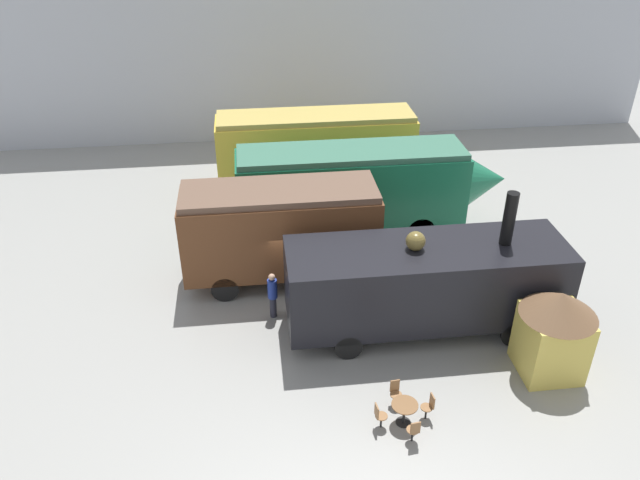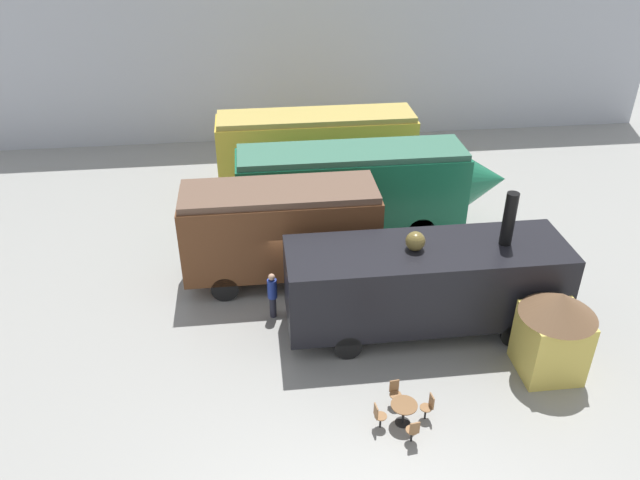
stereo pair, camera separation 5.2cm
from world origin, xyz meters
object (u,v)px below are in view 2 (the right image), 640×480
(ticket_kiosk, at_px, (554,329))
(cafe_table_near, at_px, (404,409))
(visitor_person, at_px, (272,294))
(passenger_coach_wooden, at_px, (280,228))
(steam_locomotive, at_px, (425,281))
(streamlined_locomotive, at_px, (369,184))
(cafe_chair_0, at_px, (395,391))
(passenger_coach_vintage, at_px, (316,146))

(ticket_kiosk, bearing_deg, cafe_table_near, -162.02)
(cafe_table_near, relative_size, visitor_person, 0.43)
(passenger_coach_wooden, xyz_separation_m, steam_locomotive, (4.62, -3.54, -0.34))
(streamlined_locomotive, distance_m, steam_locomotive, 6.74)
(cafe_table_near, bearing_deg, cafe_chair_0, 96.81)
(passenger_coach_wooden, height_order, steam_locomotive, steam_locomotive)
(passenger_coach_wooden, relative_size, steam_locomotive, 0.78)
(cafe_table_near, height_order, ticket_kiosk, ticket_kiosk)
(streamlined_locomotive, xyz_separation_m, passenger_coach_wooden, (-3.94, -3.16, -0.06))
(cafe_chair_0, xyz_separation_m, visitor_person, (-3.35, 4.68, 0.48))
(streamlined_locomotive, relative_size, ticket_kiosk, 3.84)
(passenger_coach_wooden, height_order, ticket_kiosk, passenger_coach_wooden)
(steam_locomotive, bearing_deg, passenger_coach_wooden, 142.57)
(streamlined_locomotive, relative_size, visitor_person, 6.38)
(visitor_person, relative_size, ticket_kiosk, 0.60)
(cafe_chair_0, relative_size, ticket_kiosk, 0.29)
(cafe_chair_0, bearing_deg, streamlined_locomotive, 167.29)
(streamlined_locomotive, height_order, ticket_kiosk, streamlined_locomotive)
(passenger_coach_wooden, bearing_deg, cafe_table_near, -69.10)
(passenger_coach_vintage, distance_m, steam_locomotive, 11.38)
(steam_locomotive, bearing_deg, passenger_coach_vintage, 102.33)
(cafe_table_near, relative_size, cafe_chair_0, 0.88)
(streamlined_locomotive, height_order, steam_locomotive, steam_locomotive)
(cafe_chair_0, bearing_deg, ticket_kiosk, 92.92)
(passenger_coach_vintage, bearing_deg, streamlined_locomotive, -68.46)
(visitor_person, bearing_deg, passenger_coach_wooden, 78.74)
(passenger_coach_vintage, height_order, passenger_coach_wooden, passenger_coach_vintage)
(streamlined_locomotive, height_order, visitor_person, streamlined_locomotive)
(streamlined_locomotive, distance_m, ticket_kiosk, 10.18)
(streamlined_locomotive, bearing_deg, passenger_coach_wooden, -141.29)
(cafe_chair_0, bearing_deg, passenger_coach_wooden, -164.52)
(steam_locomotive, relative_size, visitor_person, 5.16)
(streamlined_locomotive, relative_size, passenger_coach_wooden, 1.59)
(ticket_kiosk, bearing_deg, passenger_coach_wooden, 142.35)
(passenger_coach_wooden, relative_size, cafe_table_near, 9.40)
(passenger_coach_vintage, relative_size, cafe_table_near, 12.17)
(passenger_coach_vintage, xyz_separation_m, visitor_person, (-2.67, -9.93, -1.35))
(passenger_coach_wooden, distance_m, steam_locomotive, 5.83)
(cafe_table_near, bearing_deg, passenger_coach_vintage, 92.90)
(steam_locomotive, xyz_separation_m, cafe_table_near, (-1.65, -4.25, -1.37))
(passenger_coach_vintage, relative_size, ticket_kiosk, 3.12)
(passenger_coach_vintage, distance_m, cafe_chair_0, 14.74)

